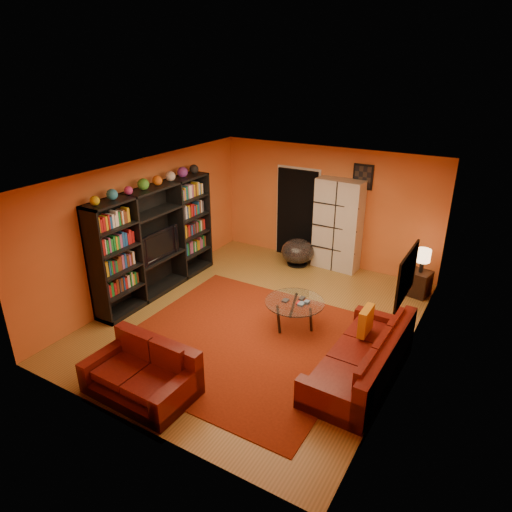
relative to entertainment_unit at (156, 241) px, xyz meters
The scene contains 20 objects.
floor 2.51m from the entertainment_unit, ahead, with size 6.00×6.00×0.00m, color brown.
ceiling 2.75m from the entertainment_unit, ahead, with size 6.00×6.00×0.00m, color white.
wall_back 3.77m from the entertainment_unit, 52.83° to the left, with size 6.00×6.00×0.00m, color #D2652E.
wall_front 3.77m from the entertainment_unit, 52.83° to the right, with size 6.00×6.00×0.00m, color #D2652E.
wall_left 0.34m from the entertainment_unit, behind, with size 6.00×6.00×0.00m, color #D2652E.
wall_right 4.78m from the entertainment_unit, ahead, with size 6.00×6.00×0.00m, color #D2652E.
rug 2.69m from the entertainment_unit, 16.42° to the right, with size 3.60×3.60×0.01m, color #5E190A.
doorway 3.35m from the entertainment_unit, 61.98° to the left, with size 0.95×0.10×2.04m, color black.
wall_art_right 4.80m from the entertainment_unit, ahead, with size 0.03×1.00×0.70m, color black.
wall_art_back 4.36m from the entertainment_unit, 44.57° to the left, with size 0.42×0.03×0.52m, color black.
entertainment_unit is the anchor object (origin of this frame).
tv 0.08m from the entertainment_unit, 46.98° to the right, with size 0.13×1.00×0.57m, color black.
sofa 4.52m from the entertainment_unit, ahead, with size 1.02×2.35×0.85m.
loveseat 3.15m from the entertainment_unit, 52.23° to the right, with size 1.52×0.93×0.85m.
throw_pillow 4.25m from the entertainment_unit, ahead, with size 0.12×0.42×0.42m, color orange.
coffee_table 3.01m from the entertainment_unit, ahead, with size 1.01×1.01×0.50m.
storage_cabinet 3.84m from the entertainment_unit, 46.78° to the left, with size 0.99×0.44×1.99m, color beige.
bowl_chair 3.19m from the entertainment_unit, 53.52° to the left, with size 0.73×0.73×0.60m.
side_table 5.17m from the entertainment_unit, 27.82° to the left, with size 0.40×0.40×0.50m, color black.
table_lamp 5.11m from the entertainment_unit, 27.82° to the left, with size 0.28×0.28×0.46m.
Camera 1 is at (3.52, -6.07, 4.25)m, focal length 32.00 mm.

